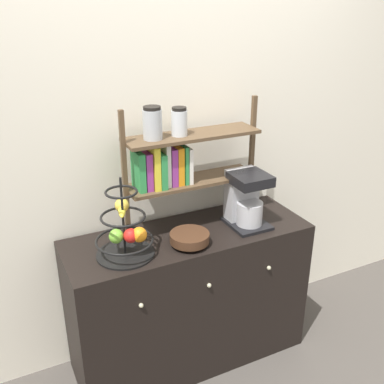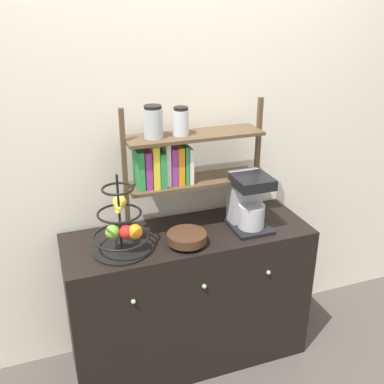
{
  "view_description": "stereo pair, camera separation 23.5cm",
  "coord_description": "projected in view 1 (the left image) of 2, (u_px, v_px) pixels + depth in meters",
  "views": [
    {
      "loc": [
        -0.93,
        -1.7,
        2.03
      ],
      "look_at": [
        0.02,
        0.24,
        1.09
      ],
      "focal_mm": 42.0,
      "sensor_mm": 36.0,
      "label": 1
    },
    {
      "loc": [
        -0.71,
        -1.79,
        2.03
      ],
      "look_at": [
        0.02,
        0.24,
        1.09
      ],
      "focal_mm": 42.0,
      "sensor_mm": 36.0,
      "label": 2
    }
  ],
  "objects": [
    {
      "name": "sideboard",
      "position": [
        189.0,
        297.0,
        2.61
      ],
      "size": [
        1.36,
        0.49,
        0.84
      ],
      "color": "black",
      "rests_on": "ground_plane"
    },
    {
      "name": "shelf_hutch",
      "position": [
        174.0,
        157.0,
        2.34
      ],
      "size": [
        0.78,
        0.2,
        0.69
      ],
      "color": "brown",
      "rests_on": "sideboard"
    },
    {
      "name": "ground_plane",
      "position": [
        207.0,
        380.0,
        2.59
      ],
      "size": [
        12.0,
        12.0,
        0.0
      ],
      "primitive_type": "plane",
      "color": "#47423D"
    },
    {
      "name": "fruit_stand",
      "position": [
        125.0,
        231.0,
        2.19
      ],
      "size": [
        0.29,
        0.29,
        0.42
      ],
      "color": "black",
      "rests_on": "sideboard"
    },
    {
      "name": "wall_back",
      "position": [
        166.0,
        139.0,
        2.5
      ],
      "size": [
        7.0,
        0.05,
        2.6
      ],
      "primitive_type": "cube",
      "color": "silver",
      "rests_on": "ground_plane"
    },
    {
      "name": "coffee_maker",
      "position": [
        246.0,
        198.0,
        2.5
      ],
      "size": [
        0.21,
        0.25,
        0.31
      ],
      "color": "black",
      "rests_on": "sideboard"
    },
    {
      "name": "wooden_bowl",
      "position": [
        190.0,
        238.0,
        2.32
      ],
      "size": [
        0.21,
        0.21,
        0.07
      ],
      "color": "#422819",
      "rests_on": "sideboard"
    }
  ]
}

